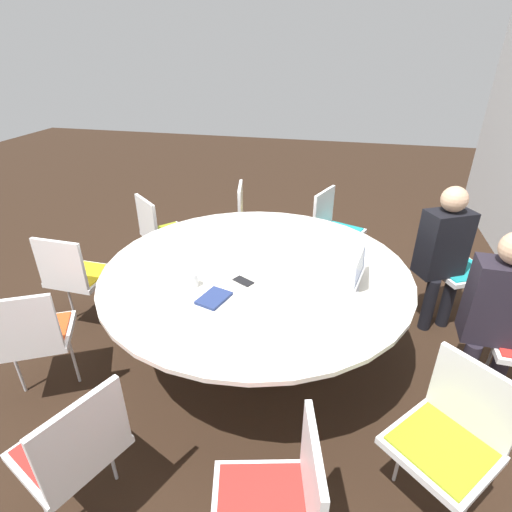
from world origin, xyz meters
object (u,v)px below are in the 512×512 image
(laptop, at_px, (349,274))
(spiral_notebook, at_px, (214,298))
(chair_4, at_px, (161,230))
(cell_phone, at_px, (243,281))
(person_1, at_px, (444,248))
(chair_5, at_px, (75,273))
(chair_1, at_px, (457,260))
(chair_3, at_px, (252,217))
(chair_8, at_px, (279,501))
(person_0, at_px, (498,308))
(handbag, at_px, (213,242))
(chair_2, at_px, (334,225))
(chair_6, at_px, (32,333))
(chair_9, at_px, (452,432))
(coffee_cup, at_px, (193,280))
(chair_7, at_px, (74,445))

(laptop, relative_size, spiral_notebook, 1.34)
(chair_4, distance_m, cell_phone, 1.62)
(person_1, bearing_deg, chair_5, -13.91)
(chair_1, height_order, chair_3, same)
(chair_8, height_order, person_0, person_0)
(spiral_notebook, distance_m, handbag, 2.18)
(chair_2, bearing_deg, chair_1, 85.90)
(chair_1, height_order, person_0, person_0)
(chair_2, height_order, person_1, person_1)
(chair_5, bearing_deg, chair_1, 18.91)
(person_1, distance_m, laptop, 1.06)
(chair_6, distance_m, laptop, 2.10)
(chair_1, xyz_separation_m, chair_9, (1.86, -0.38, 0.00))
(chair_9, xyz_separation_m, handbag, (-2.47, -2.05, -0.39))
(coffee_cup, bearing_deg, handbag, -164.47)
(cell_phone, bearing_deg, handbag, -154.47)
(coffee_cup, relative_size, handbag, 0.27)
(coffee_cup, distance_m, handbag, 2.04)
(chair_1, relative_size, spiral_notebook, 3.59)
(chair_6, bearing_deg, person_0, -14.17)
(chair_5, xyz_separation_m, chair_8, (1.43, 1.94, 0.00))
(chair_1, bearing_deg, chair_4, -28.52)
(chair_1, height_order, chair_2, same)
(spiral_notebook, bearing_deg, chair_6, -74.48)
(chair_7, height_order, coffee_cup, chair_7)
(chair_1, xyz_separation_m, laptop, (0.94, -0.91, 0.28))
(chair_5, bearing_deg, chair_8, -34.43)
(handbag, bearing_deg, chair_3, 82.23)
(coffee_cup, distance_m, cell_phone, 0.34)
(chair_8, bearing_deg, coffee_cup, 20.82)
(chair_4, height_order, chair_5, same)
(chair_6, height_order, chair_9, same)
(laptop, bearing_deg, chair_1, 138.14)
(chair_1, height_order, person_1, person_1)
(chair_9, relative_size, laptop, 2.69)
(chair_7, bearing_deg, chair_5, 58.28)
(chair_9, xyz_separation_m, laptop, (-0.91, -0.54, 0.28))
(chair_2, bearing_deg, laptop, 27.63)
(chair_8, distance_m, handbag, 3.27)
(cell_phone, distance_m, handbag, 2.01)
(coffee_cup, bearing_deg, chair_4, -146.00)
(chair_7, xyz_separation_m, chair_9, (-0.47, 1.72, 0.00))
(laptop, bearing_deg, chair_4, -115.15)
(chair_1, distance_m, chair_8, 2.62)
(chair_4, height_order, chair_7, same)
(chair_6, bearing_deg, chair_7, -67.89)
(chair_5, distance_m, person_1, 3.00)
(chair_8, xyz_separation_m, person_0, (-1.37, 1.13, 0.19))
(chair_3, distance_m, chair_5, 1.86)
(chair_4, bearing_deg, chair_3, 73.75)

